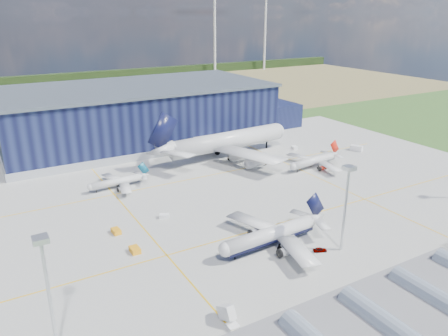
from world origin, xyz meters
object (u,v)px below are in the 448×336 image
(airliner_widebody, at_px, (228,132))
(airliner_regional, at_px, (116,178))
(gse_tug_a, at_px, (116,231))
(gse_cart_a, at_px, (295,148))
(gse_van_b, at_px, (356,148))
(airstair, at_px, (226,316))
(gse_tug_b, at_px, (135,250))
(light_mast_west, at_px, (46,276))
(car_a, at_px, (320,250))
(hangar, at_px, (143,116))
(gse_cart_b, at_px, (164,216))
(airliner_red, at_px, (314,157))
(light_mast_center, at_px, (347,195))
(airliner_navy, at_px, (271,227))

(airliner_widebody, relative_size, airliner_regional, 2.93)
(gse_tug_a, height_order, gse_cart_a, gse_cart_a)
(gse_van_b, distance_m, airstair, 127.11)
(airliner_regional, bearing_deg, gse_tug_b, 75.27)
(airliner_widebody, height_order, airstair, airliner_widebody)
(light_mast_west, height_order, car_a, light_mast_west)
(hangar, bearing_deg, gse_cart_b, -106.49)
(airliner_red, distance_m, airliner_widebody, 36.81)
(car_a, bearing_deg, airstair, 130.71)
(airliner_regional, xyz_separation_m, gse_tug_b, (-9.03, -44.55, -3.05))
(airliner_red, distance_m, gse_cart_b, 69.08)
(light_mast_west, bearing_deg, gse_cart_b, 46.75)
(light_mast_center, distance_m, airliner_widebody, 82.15)
(gse_cart_b, bearing_deg, light_mast_center, -114.69)
(light_mast_center, relative_size, airstair, 5.27)
(light_mast_center, distance_m, car_a, 15.88)
(hangar, xyz_separation_m, gse_tug_b, (-39.26, -99.35, -10.89))
(airliner_navy, height_order, gse_cart_b, airliner_navy)
(light_mast_west, distance_m, airliner_regional, 78.09)
(light_mast_west, height_order, gse_van_b, light_mast_west)
(hangar, distance_m, car_a, 123.32)
(airliner_navy, relative_size, airliner_regional, 1.52)
(light_mast_center, height_order, gse_cart_b, light_mast_center)
(hangar, distance_m, gse_cart_a, 72.95)
(airliner_red, xyz_separation_m, gse_tug_b, (-82.14, -26.55, -3.84))
(airstair, bearing_deg, airliner_navy, 35.28)
(light_mast_center, bearing_deg, gse_cart_b, 128.79)
(light_mast_west, height_order, light_mast_center, same)
(gse_van_b, xyz_separation_m, gse_cart_b, (-99.56, -19.50, -0.59))
(hangar, relative_size, light_mast_center, 6.30)
(hangar, bearing_deg, airliner_navy, -93.94)
(airliner_regional, bearing_deg, airliner_red, 162.90)
(gse_tug_a, xyz_separation_m, gse_cart_b, (15.30, 2.27, -0.06))
(airliner_red, xyz_separation_m, gse_tug_a, (-83.24, -14.14, -3.89))
(airliner_red, bearing_deg, airliner_widebody, -59.45)
(light_mast_west, bearing_deg, car_a, 1.76)
(hangar, height_order, airstair, hangar)
(light_mast_west, distance_m, gse_cart_a, 138.45)
(airliner_navy, xyz_separation_m, airstair, (-24.58, -19.43, -4.36))
(airliner_widebody, xyz_separation_m, gse_tug_a, (-61.34, -43.01, -10.38))
(light_mast_west, bearing_deg, gse_van_b, 23.47)
(airliner_widebody, height_order, gse_cart_b, airliner_widebody)
(airliner_widebody, distance_m, gse_van_b, 58.42)
(airliner_widebody, relative_size, airstair, 15.54)
(hangar, relative_size, airliner_navy, 4.10)
(hangar, height_order, airliner_red, hangar)
(airliner_regional, bearing_deg, gse_van_b, 171.08)
(gse_cart_a, bearing_deg, gse_tug_a, -145.04)
(gse_tug_a, xyz_separation_m, airstair, (7.91, -46.92, 0.71))
(airliner_regional, height_order, gse_van_b, airliner_regional)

